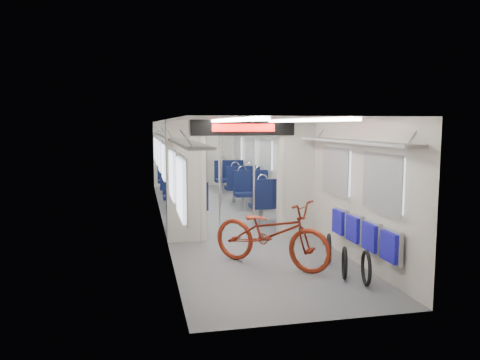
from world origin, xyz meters
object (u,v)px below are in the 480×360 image
Objects in this scene: flip_bench at (363,233)px; bike_hoop_a at (366,270)px; seat_bay_near_right at (261,193)px; stanchion_far_left at (201,164)px; bike_hoop_b at (345,265)px; stanchion_near_right at (254,177)px; bicycle at (271,233)px; seat_bay_near_left at (184,196)px; stanchion_near_left at (220,177)px; seat_bay_far_left at (174,180)px; stanchion_far_right at (222,163)px; bike_hoop_c at (329,250)px; seat_bay_far_right at (236,178)px.

bike_hoop_a is (-0.27, -0.66, -0.35)m from flip_bench.
seat_bay_near_right is 0.94× the size of stanchion_far_left.
bike_hoop_b is 0.21× the size of stanchion_near_right.
bicycle is 0.88× the size of stanchion_near_right.
bike_hoop_b is 4.86m from seat_bay_near_right.
stanchion_near_right reaches higher than bicycle.
seat_bay_near_left is 1.75m from stanchion_near_left.
stanchion_far_right is (1.22, -1.53, 0.62)m from seat_bay_far_left.
stanchion_far_left is (-1.32, 5.60, 0.93)m from bike_hoop_c.
stanchion_far_left reaches higher than bicycle.
bicycle is 0.93× the size of seat_bay_near_right.
bicycle is 4.18× the size of bike_hoop_c.
seat_bay_far_left is at bearing 128.59° from stanchion_far_right.
bike_hoop_a is 0.22× the size of stanchion_near_left.
stanchion_near_left is (0.60, -1.53, 0.62)m from seat_bay_near_left.
flip_bench is at bearing -73.76° from seat_bay_far_left.
seat_bay_near_left is at bearing 111.31° from bike_hoop_a.
stanchion_far_right reaches higher than seat_bay_near_right.
seat_bay_near_left is 3.57m from seat_bay_far_right.
stanchion_near_left is (-0.39, 2.50, 0.62)m from bicycle.
stanchion_far_left is (0.01, 3.05, 0.00)m from stanchion_near_left.
seat_bay_near_left is at bearing -124.12° from stanchion_far_right.
stanchion_near_right and stanchion_far_right have the same top height.
seat_bay_far_right is at bearing -8.92° from seat_bay_far_left.
stanchion_far_left is at bearing 105.52° from flip_bench.
seat_bay_near_right is (-0.07, 4.06, 0.34)m from bike_hoop_c.
stanchion_far_right reaches higher than seat_bay_far_left.
stanchion_far_right reaches higher than flip_bench.
bike_hoop_c is (0.95, -0.05, -0.31)m from bicycle.
stanchion_far_right is at bearing 109.55° from seat_bay_near_right.
bicycle is 0.88× the size of stanchion_far_left.
bike_hoop_c is 6.00m from stanchion_far_right.
bike_hoop_b is at bearing -89.82° from bicycle.
seat_bay_far_right is 4.94m from stanchion_near_right.
stanchion_near_right reaches higher than bike_hoop_a.
flip_bench is 0.95× the size of seat_bay_near_right.
stanchion_near_left is (-1.69, 2.99, 0.57)m from flip_bench.
seat_bay_far_right is at bearing 93.17° from flip_bench.
seat_bay_near_right is at bearing -60.86° from seat_bay_far_left.
stanchion_far_left reaches higher than flip_bench.
bike_hoop_a is 4.02m from stanchion_near_left.
stanchion_far_right is (-0.65, -1.24, 0.58)m from seat_bay_far_right.
seat_bay_near_right reaches higher than bike_hoop_c.
bike_hoop_b is at bearing -84.69° from stanchion_far_right.
stanchion_far_right is at bearing 90.42° from stanchion_near_right.
bike_hoop_b is at bearing -142.31° from flip_bench.
stanchion_far_left is at bearing 100.82° from stanchion_near_right.
bike_hoop_c is at bearing -76.70° from stanchion_far_left.
bike_hoop_b is at bearing -69.50° from stanchion_near_left.
bike_hoop_c is 0.21× the size of stanchion_far_left.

